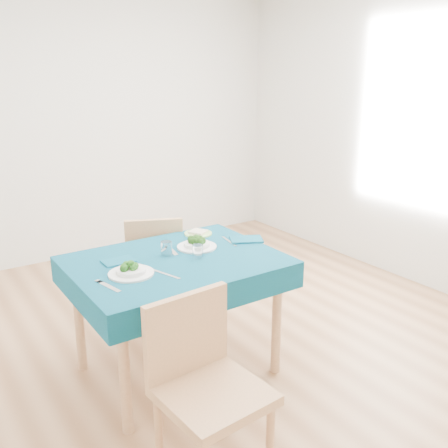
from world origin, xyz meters
TOP-DOWN VIEW (x-y plane):
  - room_shell at (0.00, 0.00)m, footprint 4.02×4.52m
  - table at (-0.48, -0.19)m, footprint 1.22×0.92m
  - chair_near at (-0.76, -1.03)m, footprint 0.49×0.53m
  - chair_far at (-0.27, 0.53)m, footprint 0.55×0.57m
  - bowl_near at (-0.80, -0.26)m, footprint 0.25×0.25m
  - bowl_far at (-0.27, -0.08)m, footprint 0.25×0.25m
  - fork_near at (-0.96, -0.35)m, footprint 0.07×0.20m
  - knife_near at (-0.64, -0.36)m, footprint 0.08×0.22m
  - fork_far at (-0.43, -0.04)m, footprint 0.06×0.20m
  - knife_far at (-0.03, -0.10)m, footprint 0.05×0.22m
  - napkin_near at (-0.78, -0.04)m, footprint 0.18×0.13m
  - napkin_far at (0.08, -0.14)m, footprint 0.26×0.23m
  - tumbler_center at (-0.49, -0.10)m, footprint 0.07×0.07m
  - tumbler_side at (-0.36, -0.25)m, footprint 0.06×0.06m
  - side_plate at (-0.11, 0.15)m, footprint 0.19×0.19m
  - bread_slice at (-0.11, 0.15)m, footprint 0.14×0.14m

SIDE VIEW (x-z plane):
  - table at x=-0.48m, z-range 0.00..0.76m
  - chair_far at x=-0.27m, z-range 0.00..1.01m
  - chair_near at x=-0.76m, z-range 0.00..1.13m
  - knife_far at x=-0.03m, z-range 0.76..0.76m
  - knife_near at x=-0.64m, z-range 0.76..0.76m
  - fork_far at x=-0.43m, z-range 0.76..0.76m
  - fork_near at x=-0.96m, z-range 0.76..0.76m
  - side_plate at x=-0.11m, z-range 0.76..0.77m
  - napkin_near at x=-0.78m, z-range 0.76..0.77m
  - napkin_far at x=0.08m, z-range 0.76..0.77m
  - bread_slice at x=-0.11m, z-range 0.77..0.78m
  - bowl_far at x=-0.27m, z-range 0.76..0.83m
  - bowl_near at x=-0.80m, z-range 0.76..0.84m
  - tumbler_side at x=-0.36m, z-range 0.76..0.84m
  - tumbler_center at x=-0.49m, z-range 0.76..0.85m
  - room_shell at x=0.00m, z-range -0.02..2.71m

